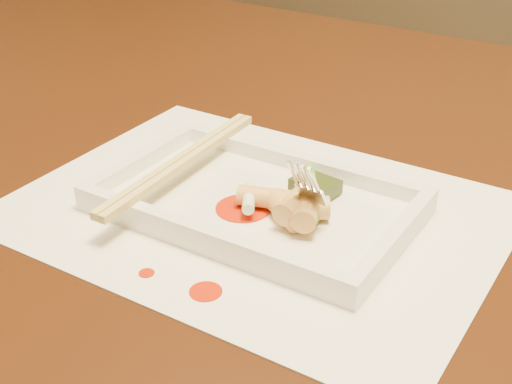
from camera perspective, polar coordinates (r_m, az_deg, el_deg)
The scene contains 22 objects.
table at distance 0.79m, azimuth -0.33°, elevation -2.21°, with size 1.40×0.90×0.75m.
placemat at distance 0.60m, azimuth 0.00°, elevation -1.55°, with size 0.40×0.30×0.00m, color white.
sauce_splatter_a at distance 0.51m, azimuth -4.05°, elevation -7.95°, with size 0.02×0.02×0.00m, color red.
sauce_splatter_b at distance 0.53m, azimuth -8.75°, elevation -6.43°, with size 0.01×0.01×0.00m, color red.
plate_base at distance 0.60m, azimuth 0.00°, elevation -1.16°, with size 0.26×0.16×0.01m, color white.
plate_rim_far at distance 0.65m, azimuth 3.45°, elevation 2.45°, with size 0.26×0.01×0.01m, color white.
plate_rim_near at distance 0.54m, azimuth -4.15°, elevation -3.50°, with size 0.26×0.01×0.01m, color white.
plate_rim_left at distance 0.66m, azimuth -9.12°, elevation 2.55°, with size 0.01×0.14×0.01m, color white.
plate_rim_right at distance 0.55m, azimuth 11.02°, elevation -3.62°, with size 0.01×0.14×0.01m, color white.
veg_piece at distance 0.61m, azimuth 4.77°, elevation 0.49°, with size 0.04×0.03×0.01m, color black.
scallion_white at distance 0.58m, azimuth -0.56°, elevation -0.45°, with size 0.01×0.01×0.04m, color #EAEACC.
scallion_green at distance 0.59m, azimuth 4.48°, elevation -0.00°, with size 0.01×0.01×0.09m, color #3E9117.
chopstick_a at distance 0.63m, azimuth -6.29°, elevation 2.51°, with size 0.01×0.22×0.01m, color #D1BD68.
chopstick_b at distance 0.63m, azimuth -5.72°, elevation 2.34°, with size 0.01×0.22×0.01m, color #D1BD68.
fork at distance 0.55m, azimuth 7.20°, elevation 4.70°, with size 0.09×0.10×0.14m, color silver, non-canonical shape.
sauce_blob_0 at distance 0.59m, azimuth -1.04°, elevation -1.32°, with size 0.05×0.05×0.00m, color red.
rice_cake_0 at distance 0.57m, azimuth 2.40°, elevation -1.49°, with size 0.02×0.02×0.04m, color #E3BE6A.
rice_cake_1 at distance 0.57m, azimuth 3.84°, elevation -1.31°, with size 0.02×0.02×0.04m, color #E3BE6A.
rice_cake_2 at distance 0.56m, azimuth 4.08°, elevation -1.33°, with size 0.02×0.02×0.04m, color #E3BE6A.
rice_cake_3 at distance 0.59m, azimuth 0.86°, elevation -0.47°, with size 0.02×0.02×0.05m, color #E3BE6A.
rice_cake_4 at distance 0.57m, azimuth 3.03°, elevation -1.28°, with size 0.02×0.02×0.04m, color #E3BE6A.
rice_cake_5 at distance 0.57m, azimuth 3.11°, elevation -0.96°, with size 0.02×0.02×0.04m, color #E3BE6A.
Camera 1 is at (0.36, -0.57, 1.06)m, focal length 50.00 mm.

